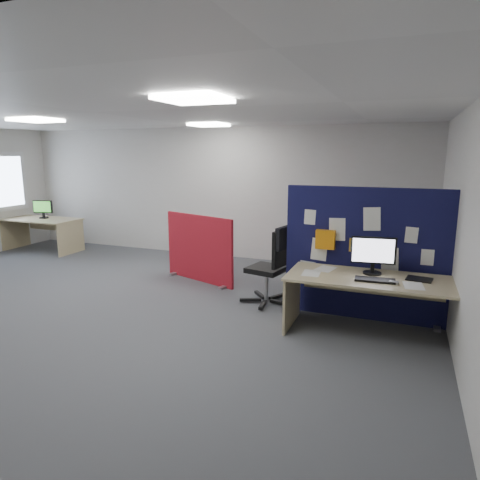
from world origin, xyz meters
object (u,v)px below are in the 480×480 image
(navy_divider, at_px, (365,255))
(monitor_second, at_px, (43,208))
(red_divider, at_px, (199,249))
(main_desk, at_px, (370,289))
(office_chair, at_px, (274,261))
(second_desk, at_px, (43,226))
(monitor_main, at_px, (373,254))

(navy_divider, bearing_deg, monitor_second, 166.99)
(red_divider, bearing_deg, monitor_second, -172.28)
(main_desk, distance_m, office_chair, 1.51)
(monitor_second, bearing_deg, second_desk, -94.74)
(office_chair, bearing_deg, red_divider, 168.99)
(monitor_main, height_order, second_desk, monitor_main)
(monitor_second, bearing_deg, main_desk, -31.71)
(monitor_main, distance_m, monitor_second, 7.56)
(navy_divider, distance_m, main_desk, 0.60)
(main_desk, relative_size, second_desk, 1.15)
(main_desk, xyz_separation_m, red_divider, (-2.91, 1.25, -0.01))
(navy_divider, distance_m, monitor_main, 0.41)
(monitor_main, xyz_separation_m, office_chair, (-1.39, 0.46, -0.33))
(navy_divider, distance_m, office_chair, 1.29)
(red_divider, relative_size, second_desk, 0.86)
(navy_divider, bearing_deg, main_desk, -76.87)
(navy_divider, xyz_separation_m, monitor_main, (0.13, -0.37, 0.11))
(monitor_main, bearing_deg, main_desk, -101.93)
(navy_divider, height_order, office_chair, navy_divider)
(navy_divider, height_order, monitor_main, navy_divider)
(office_chair, bearing_deg, navy_divider, 8.20)
(red_divider, relative_size, monitor_second, 3.35)
(monitor_main, relative_size, monitor_second, 1.21)
(monitor_second, xyz_separation_m, office_chair, (5.89, -1.56, -0.30))
(main_desk, height_order, monitor_main, monitor_main)
(second_desk, relative_size, monitor_second, 3.89)
(navy_divider, relative_size, second_desk, 1.25)
(red_divider, height_order, office_chair, office_chair)
(monitor_main, bearing_deg, navy_divider, 100.89)
(monitor_second, bearing_deg, red_divider, -26.89)
(navy_divider, xyz_separation_m, office_chair, (-1.27, 0.09, -0.22))
(navy_divider, distance_m, monitor_second, 7.34)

